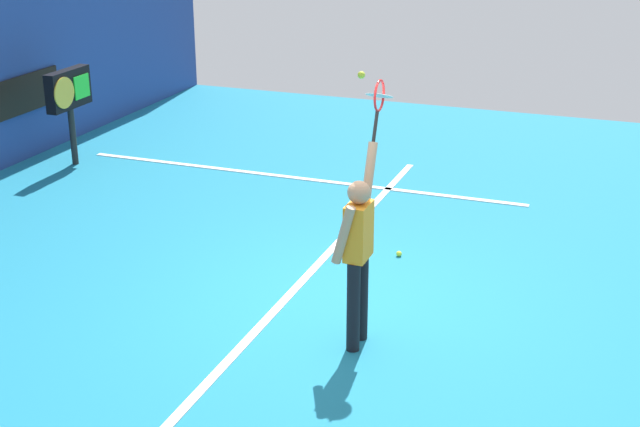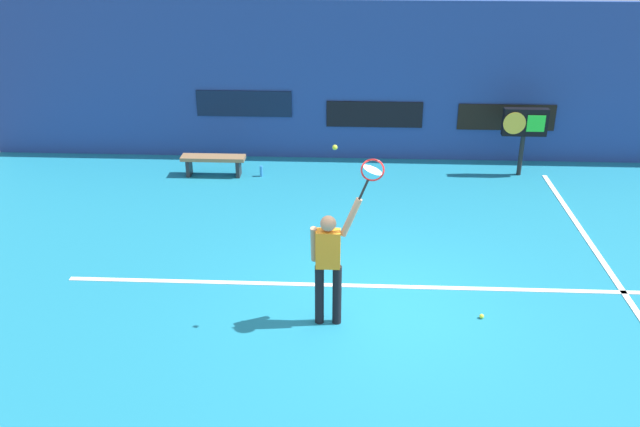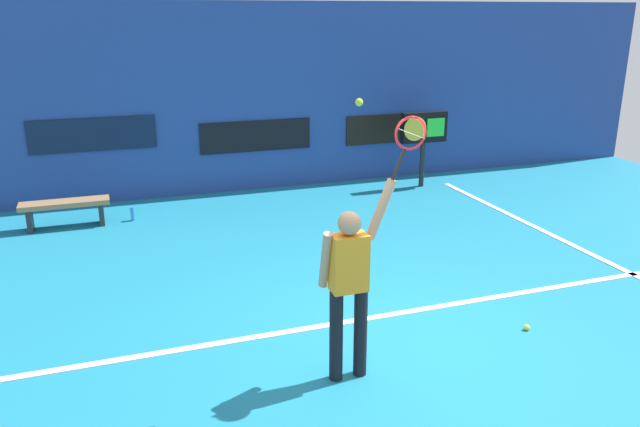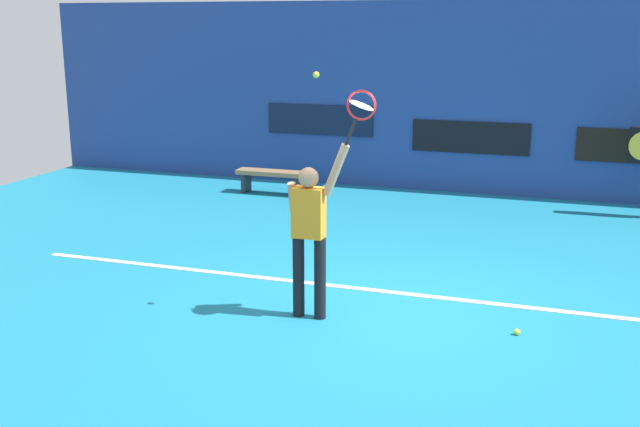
{
  "view_description": "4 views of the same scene",
  "coord_description": "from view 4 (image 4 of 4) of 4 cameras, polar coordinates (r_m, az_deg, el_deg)",
  "views": [
    {
      "loc": [
        -8.32,
        -2.93,
        4.35
      ],
      "look_at": [
        -0.62,
        -0.04,
        1.25
      ],
      "focal_mm": 50.92,
      "sensor_mm": 36.0,
      "label": 1
    },
    {
      "loc": [
        -0.51,
        -8.86,
        5.57
      ],
      "look_at": [
        -0.94,
        -0.01,
        1.5
      ],
      "focal_mm": 38.54,
      "sensor_mm": 36.0,
      "label": 2
    },
    {
      "loc": [
        -2.81,
        -5.46,
        3.4
      ],
      "look_at": [
        -0.81,
        0.28,
        1.44
      ],
      "focal_mm": 35.24,
      "sensor_mm": 36.0,
      "label": 3
    },
    {
      "loc": [
        1.83,
        -7.95,
        3.18
      ],
      "look_at": [
        -0.76,
        -0.23,
        1.12
      ],
      "focal_mm": 42.5,
      "sensor_mm": 36.0,
      "label": 4
    }
  ],
  "objects": [
    {
      "name": "court_baseline",
      "position": [
        9.24,
        6.03,
        -6.0
      ],
      "size": [
        10.0,
        0.1,
        0.01
      ],
      "primitive_type": "cube",
      "color": "white",
      "rests_on": "ground_plane"
    },
    {
      "name": "tennis_racket",
      "position": [
        7.78,
        3.05,
        7.9
      ],
      "size": [
        0.41,
        0.27,
        0.62
      ],
      "color": "black"
    },
    {
      "name": "ground_plane",
      "position": [
        8.75,
        5.25,
        -7.19
      ],
      "size": [
        18.0,
        18.0,
        0.0
      ],
      "primitive_type": "plane",
      "color": "teal"
    },
    {
      "name": "tennis_ball",
      "position": [
        7.91,
        -0.3,
        10.4
      ],
      "size": [
        0.07,
        0.07,
        0.07
      ],
      "primitive_type": "sphere",
      "color": "#CCE033"
    },
    {
      "name": "tennis_player",
      "position": [
        8.19,
        -0.8,
        -1.18
      ],
      "size": [
        0.7,
        0.31,
        1.97
      ],
      "color": "black",
      "rests_on": "ground_plane"
    },
    {
      "name": "sponsor_banner_portside",
      "position": [
        15.27,
        -0.02,
        7.06
      ],
      "size": [
        2.2,
        0.03,
        0.6
      ],
      "primitive_type": "cube",
      "color": "#0C1933"
    },
    {
      "name": "spare_ball",
      "position": [
        8.29,
        14.62,
        -8.62
      ],
      "size": [
        0.07,
        0.07,
        0.07
      ],
      "primitive_type": "sphere",
      "color": "#CCE033",
      "rests_on": "ground_plane"
    },
    {
      "name": "water_bottle",
      "position": [
        14.15,
        0.37,
        1.67
      ],
      "size": [
        0.07,
        0.07,
        0.24
      ],
      "primitive_type": "cylinder",
      "color": "#338CD8",
      "rests_on": "ground_plane"
    },
    {
      "name": "back_wall",
      "position": [
        14.66,
        11.44,
        8.48
      ],
      "size": [
        18.0,
        0.2,
        3.6
      ],
      "primitive_type": "cube",
      "color": "navy",
      "rests_on": "ground_plane"
    },
    {
      "name": "sponsor_banner_center",
      "position": [
        14.63,
        11.24,
        5.63
      ],
      "size": [
        2.2,
        0.03,
        0.6
      ],
      "primitive_type": "cube",
      "color": "black"
    },
    {
      "name": "court_bench",
      "position": [
        14.46,
        -3.6,
        2.8
      ],
      "size": [
        1.4,
        0.36,
        0.45
      ],
      "color": "olive",
      "rests_on": "ground_plane"
    }
  ]
}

